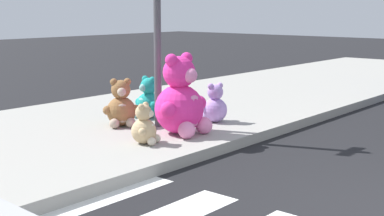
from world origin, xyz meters
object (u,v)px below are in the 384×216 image
Objects in this scene: plush_teal at (148,101)px; plush_lavender at (214,106)px; plush_pink_large at (181,102)px; plush_brown at (121,107)px; plush_tan at (145,127)px; sign_pole at (157,13)px.

plush_teal is 1.12m from plush_lavender.
plush_brown is at bearing 101.58° from plush_pink_large.
plush_tan is 1.19m from plush_brown.
plush_tan is at bearing -116.99° from plush_brown.
sign_pole is at bearing 34.54° from plush_tan.
plush_brown is (-0.21, 1.03, -0.17)m from plush_pink_large.
plush_pink_large is 1.69× the size of plush_teal.
plush_tan is at bearing -145.46° from sign_pole.
plush_pink_large is at bearing -103.01° from sign_pole.
sign_pole reaches higher than plush_teal.
plush_teal is at bearing 43.82° from plush_tan.
plush_brown is at bearing 127.77° from sign_pole.
sign_pole is at bearing -121.89° from plush_teal.
plush_lavender is at bearing 5.80° from plush_tan.
plush_tan is at bearing -136.18° from plush_teal.
plush_lavender is 1.13× the size of plush_tan.
plush_lavender is (0.82, -0.43, -1.45)m from sign_pole.
plush_pink_large is 2.10× the size of plush_tan.
plush_tan is (-1.25, -1.20, -0.05)m from plush_teal.
plush_tan is (-0.88, -0.61, -1.48)m from sign_pole.
sign_pole is 1.51m from plush_brown.
plush_lavender is 0.85× the size of plush_brown.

